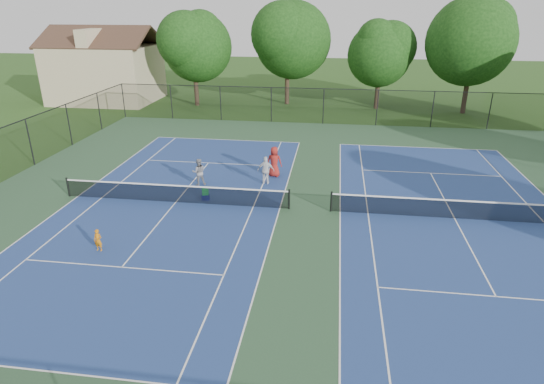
# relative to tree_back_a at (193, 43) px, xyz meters

# --- Properties ---
(ground) EXTENTS (140.00, 140.00, 0.00)m
(ground) POSITION_rel_tree_back_a_xyz_m (13.00, -24.00, -6.04)
(ground) COLOR #234716
(ground) RESTS_ON ground
(court_pad) EXTENTS (36.00, 36.00, 0.01)m
(court_pad) POSITION_rel_tree_back_a_xyz_m (13.00, -24.00, -6.03)
(court_pad) COLOR #2A4C32
(court_pad) RESTS_ON ground
(tennis_court_left) EXTENTS (12.00, 23.83, 1.07)m
(tennis_court_left) POSITION_rel_tree_back_a_xyz_m (6.00, -24.00, -5.94)
(tennis_court_left) COLOR navy
(tennis_court_left) RESTS_ON ground
(tennis_court_right) EXTENTS (12.00, 23.83, 1.07)m
(tennis_court_right) POSITION_rel_tree_back_a_xyz_m (20.00, -24.00, -5.94)
(tennis_court_right) COLOR navy
(tennis_court_right) RESTS_ON ground
(perimeter_fence) EXTENTS (36.08, 36.08, 3.02)m
(perimeter_fence) POSITION_rel_tree_back_a_xyz_m (13.00, -24.00, -4.44)
(perimeter_fence) COLOR black
(perimeter_fence) RESTS_ON ground
(tree_back_a) EXTENTS (6.80, 6.80, 9.15)m
(tree_back_a) POSITION_rel_tree_back_a_xyz_m (0.00, 0.00, 0.00)
(tree_back_a) COLOR #2D2116
(tree_back_a) RESTS_ON ground
(tree_back_b) EXTENTS (7.60, 7.60, 10.03)m
(tree_back_b) POSITION_rel_tree_back_a_xyz_m (9.00, 2.00, 0.56)
(tree_back_b) COLOR #2D2116
(tree_back_b) RESTS_ON ground
(tree_back_c) EXTENTS (6.00, 6.00, 8.40)m
(tree_back_c) POSITION_rel_tree_back_a_xyz_m (18.00, 1.00, -0.56)
(tree_back_c) COLOR #2D2116
(tree_back_c) RESTS_ON ground
(tree_back_d) EXTENTS (7.80, 7.80, 10.37)m
(tree_back_d) POSITION_rel_tree_back_a_xyz_m (26.00, 0.00, 0.79)
(tree_back_d) COLOR #2D2116
(tree_back_d) RESTS_ON ground
(clapboard_house) EXTENTS (10.80, 8.10, 7.65)m
(clapboard_house) POSITION_rel_tree_back_a_xyz_m (-10.00, 1.00, -2.95)
(clapboard_house) COLOR tan
(clapboard_house) RESTS_ON ground
(child_player) EXTENTS (0.37, 0.26, 0.98)m
(child_player) POSITION_rel_tree_back_a_xyz_m (4.49, -29.27, -5.55)
(child_player) COLOR #CC710D
(child_player) RESTS_ON ground
(instructor) EXTENTS (0.91, 0.81, 1.56)m
(instructor) POSITION_rel_tree_back_a_xyz_m (6.52, -21.39, -5.26)
(instructor) COLOR gray
(instructor) RESTS_ON ground
(bystander_a) EXTENTS (0.99, 0.46, 1.64)m
(bystander_a) POSITION_rel_tree_back_a_xyz_m (10.27, -20.73, -5.22)
(bystander_a) COLOR silver
(bystander_a) RESTS_ON ground
(bystander_c) EXTENTS (0.95, 0.67, 1.84)m
(bystander_c) POSITION_rel_tree_back_a_xyz_m (10.58, -19.42, -5.12)
(bystander_c) COLOR maroon
(bystander_c) RESTS_ON ground
(ball_crate) EXTENTS (0.43, 0.33, 0.29)m
(ball_crate) POSITION_rel_tree_back_a_xyz_m (7.45, -23.43, -5.89)
(ball_crate) COLOR navy
(ball_crate) RESTS_ON ground
(ball_hopper) EXTENTS (0.40, 0.34, 0.39)m
(ball_hopper) POSITION_rel_tree_back_a_xyz_m (7.45, -23.43, -5.55)
(ball_hopper) COLOR green
(ball_hopper) RESTS_ON ball_crate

